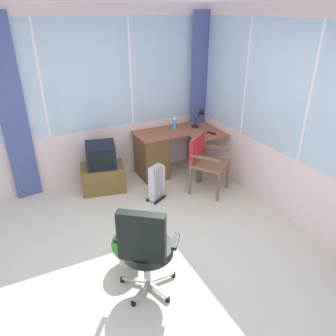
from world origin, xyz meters
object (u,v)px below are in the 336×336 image
object	(u,v)px
potted_plant	(128,246)
tv_remote	(211,133)
office_chair	(145,246)
tv_on_stand	(102,170)
spray_bottle	(175,122)
space_heater	(157,182)
desk_lamp	(201,116)
desk	(156,153)
wooden_armchair	(203,156)

from	to	relation	value
potted_plant	tv_remote	bearing A→B (deg)	35.52
office_chair	tv_on_stand	distance (m)	2.19
spray_bottle	space_heater	distance (m)	1.20
desk_lamp	potted_plant	size ratio (longest dim) A/B	0.74
office_chair	desk_lamp	bearing A→B (deg)	48.59
desk_lamp	office_chair	size ratio (longest dim) A/B	0.32
desk_lamp	potted_plant	xyz separation A→B (m)	(-1.96, -1.73, -0.71)
spray_bottle	potted_plant	size ratio (longest dim) A/B	0.50
spray_bottle	office_chair	bearing A→B (deg)	-122.95
tv_remote	potted_plant	bearing A→B (deg)	-167.64
spray_bottle	desk	bearing A→B (deg)	-165.22
desk	office_chair	bearing A→B (deg)	-116.53
tv_remote	spray_bottle	xyz separation A→B (m)	(-0.41, 0.49, 0.09)
tv_on_stand	potted_plant	bearing A→B (deg)	-97.34
wooden_armchair	potted_plant	world-z (taller)	wooden_armchair
spray_bottle	office_chair	xyz separation A→B (m)	(-1.52, -2.34, -0.27)
wooden_armchair	tv_on_stand	xyz separation A→B (m)	(-1.36, 0.68, -0.23)
desk	space_heater	distance (m)	0.76
desk_lamp	space_heater	xyz separation A→B (m)	(-1.11, -0.65, -0.67)
tv_on_stand	space_heater	world-z (taller)	tv_on_stand
tv_remote	potted_plant	xyz separation A→B (m)	(-1.95, -1.39, -0.51)
desk	spray_bottle	distance (m)	0.61
potted_plant	space_heater	bearing A→B (deg)	52.04
wooden_armchair	space_heater	xyz separation A→B (m)	(-0.73, 0.05, -0.29)
office_chair	desk	bearing A→B (deg)	63.47
office_chair	potted_plant	xyz separation A→B (m)	(-0.02, 0.46, -0.34)
tv_remote	desk	bearing A→B (deg)	131.49
desk_lamp	tv_on_stand	xyz separation A→B (m)	(-1.74, -0.03, -0.61)
spray_bottle	tv_on_stand	size ratio (longest dim) A/B	0.28
space_heater	tv_remote	bearing A→B (deg)	15.48
desk	tv_remote	distance (m)	0.96
space_heater	tv_on_stand	bearing A→B (deg)	135.23
desk	office_chair	size ratio (longest dim) A/B	1.33
desk	desk_lamp	size ratio (longest dim) A/B	4.15
tv_remote	space_heater	size ratio (longest dim) A/B	0.28
desk_lamp	potted_plant	world-z (taller)	desk_lamp
potted_plant	wooden_armchair	bearing A→B (deg)	33.12
tv_remote	tv_on_stand	size ratio (longest dim) A/B	0.20
tv_on_stand	potted_plant	size ratio (longest dim) A/B	1.76
space_heater	potted_plant	world-z (taller)	space_heater
desk	tv_remote	bearing A→B (deg)	-25.34
desk	office_chair	world-z (taller)	office_chair
desk	desk_lamp	world-z (taller)	desk_lamp
spray_bottle	tv_remote	bearing A→B (deg)	-50.17
space_heater	spray_bottle	bearing A→B (deg)	48.94
desk	spray_bottle	xyz separation A→B (m)	(0.40, 0.11, 0.44)
tv_on_stand	potted_plant	xyz separation A→B (m)	(-0.22, -1.71, -0.10)
tv_remote	space_heater	distance (m)	1.24
tv_remote	potted_plant	distance (m)	2.45
desk_lamp	office_chair	world-z (taller)	desk_lamp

